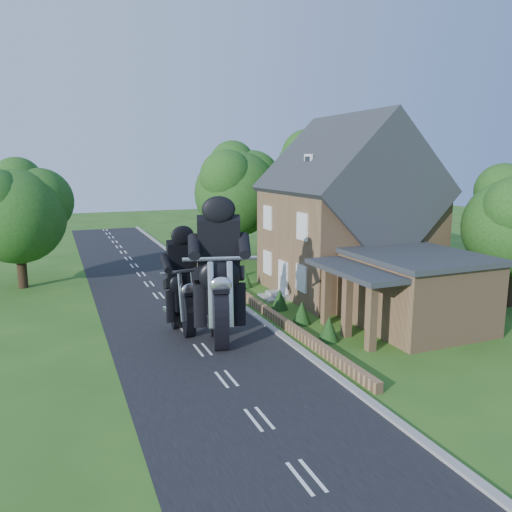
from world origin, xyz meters
name	(u,v)px	position (x,y,z in m)	size (l,w,h in m)	color
ground	(203,350)	(0.00, 0.00, 0.00)	(120.00, 120.00, 0.00)	#295417
road	(203,350)	(0.00, 0.00, 0.01)	(7.00, 80.00, 0.02)	black
kerb	(284,337)	(3.65, 0.00, 0.06)	(0.30, 80.00, 0.12)	gray
garden_wall	(254,303)	(4.30, 5.00, 0.20)	(0.30, 22.00, 0.40)	#99734D
house	(347,218)	(10.49, 6.00, 4.34)	(9.54, 8.64, 10.24)	#99734D
annex	(414,290)	(9.87, -0.80, 1.77)	(7.05, 5.94, 3.44)	#99734D
tree_house_right	(405,197)	(16.65, 8.62, 5.19)	(6.51, 6.00, 8.40)	black
tree_behind_house	(318,179)	(14.18, 16.14, 6.23)	(7.81, 7.20, 10.08)	black
tree_behind_left	(242,186)	(8.16, 17.13, 5.73)	(6.94, 6.40, 9.16)	black
tree_far_road	(24,208)	(-6.86, 14.11, 4.84)	(6.08, 5.60, 7.84)	black
shrub_a	(329,328)	(5.30, -1.00, 0.55)	(0.90, 0.90, 1.10)	black
shrub_b	(302,312)	(5.30, 1.50, 0.55)	(0.90, 0.90, 1.10)	black
shrub_c	(280,299)	(5.30, 4.00, 0.55)	(0.90, 0.90, 1.10)	black
shrub_d	(245,278)	(5.30, 9.00, 0.55)	(0.90, 0.90, 1.10)	black
shrub_e	(231,270)	(5.30, 11.50, 0.55)	(0.90, 0.90, 1.10)	black
shrub_f	(220,263)	(5.30, 14.00, 0.55)	(0.90, 0.90, 1.10)	black
motorcycle_lead	(220,323)	(0.88, 0.41, 0.93)	(0.51, 2.00, 1.86)	black
motorcycle_follow	(183,318)	(-0.21, 2.29, 0.73)	(0.39, 1.56, 1.45)	black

